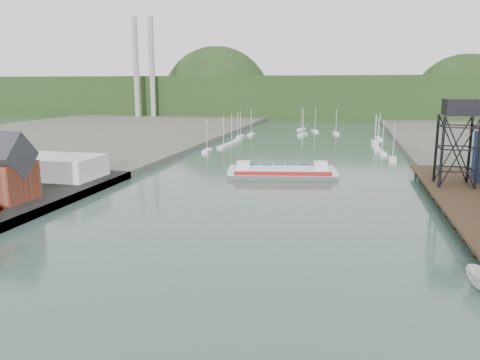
% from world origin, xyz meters
% --- Properties ---
extents(ground, '(600.00, 600.00, 0.00)m').
position_xyz_m(ground, '(0.00, 0.00, 0.00)').
color(ground, '#2D4741').
rests_on(ground, ground).
extents(white_shed, '(18.00, 12.00, 4.50)m').
position_xyz_m(white_shed, '(-44.00, 50.00, 3.85)').
color(white_shed, silver).
rests_on(white_shed, west_quay).
extents(lift_tower, '(6.50, 6.50, 16.00)m').
position_xyz_m(lift_tower, '(35.00, 58.00, 15.65)').
color(lift_tower, black).
rests_on(lift_tower, east_pier).
extents(marina_sailboats, '(57.71, 92.65, 0.90)m').
position_xyz_m(marina_sailboats, '(0.08, 138.46, 0.35)').
color(marina_sailboats, silver).
rests_on(marina_sailboats, ground).
extents(smokestacks, '(11.20, 8.20, 60.00)m').
position_xyz_m(smokestacks, '(-106.00, 232.50, 30.00)').
color(smokestacks, gray).
rests_on(smokestacks, ground).
extents(distant_hills, '(500.00, 120.00, 80.00)m').
position_xyz_m(distant_hills, '(-3.98, 301.35, 10.38)').
color(distant_hills, '#1E3116').
rests_on(distant_hills, ground).
extents(chain_ferry, '(25.83, 14.02, 3.52)m').
position_xyz_m(chain_ferry, '(0.81, 69.75, 1.01)').
color(chain_ferry, '#525255').
rests_on(chain_ferry, ground).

